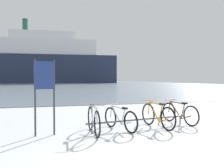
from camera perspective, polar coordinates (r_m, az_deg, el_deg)
ground at (r=57.50m, az=-13.42°, el=-0.21°), size 80.00×132.00×0.08m
bike_rack at (r=7.49m, az=6.68°, el=-8.49°), size 3.46×0.64×0.31m
bicycle_0 at (r=6.74m, az=-4.41°, el=-8.61°), size 0.46×1.69×0.84m
bicycle_1 at (r=7.21m, az=1.90°, el=-8.28°), size 0.64×1.62×0.75m
bicycle_2 at (r=7.68m, az=10.75°, el=-7.42°), size 0.47×1.74×0.84m
bicycle_3 at (r=8.53m, az=15.70°, el=-6.70°), size 0.55×1.69×0.79m
info_sign at (r=6.69m, az=-15.73°, el=0.03°), size 0.55×0.11×2.06m
ferry_ship at (r=78.08m, az=-15.44°, el=5.08°), size 43.32×11.70×19.72m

